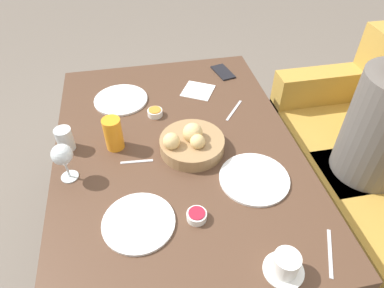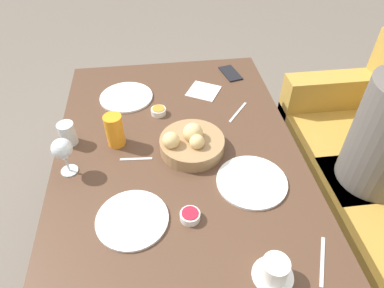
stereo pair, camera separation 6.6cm
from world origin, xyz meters
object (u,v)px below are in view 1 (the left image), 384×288
object	(u,v)px
water_tumbler	(65,139)
jam_bowl_berry	(197,216)
napkin	(198,91)
plate_far_center	(254,179)
fork_silver	(330,253)
spoon_coffee	(137,162)
seated_person	(369,158)
cell_phone	(223,72)
juice_glass	(113,134)
bread_basket	(191,143)
jam_bowl_honey	(155,112)
coffee_cup	(285,265)
plate_near_left	(121,100)
wine_glass	(62,156)
knife_silver	(234,110)
plate_near_right	(139,222)

from	to	relation	value
water_tumbler	jam_bowl_berry	distance (m)	0.62
napkin	water_tumbler	bearing A→B (deg)	-63.63
plate_far_center	napkin	size ratio (longest dim) A/B	1.35
fork_silver	spoon_coffee	world-z (taller)	same
seated_person	cell_phone	bearing A→B (deg)	-132.46
spoon_coffee	fork_silver	bearing A→B (deg)	47.40
jam_bowl_berry	fork_silver	bearing A→B (deg)	61.56
plate_far_center	juice_glass	distance (m)	0.57
cell_phone	bread_basket	bearing A→B (deg)	-26.96
jam_bowl_honey	fork_silver	world-z (taller)	jam_bowl_honey
plate_far_center	coffee_cup	xyz separation A→B (m)	(0.36, -0.03, 0.03)
jam_bowl_berry	napkin	world-z (taller)	jam_bowl_berry
napkin	plate_near_left	bearing A→B (deg)	-88.87
wine_glass	knife_silver	world-z (taller)	wine_glass
seated_person	plate_far_center	world-z (taller)	seated_person
plate_near_left	coffee_cup	xyz separation A→B (m)	(0.95, 0.43, 0.03)
knife_silver	coffee_cup	bearing A→B (deg)	-5.67
plate_near_left	jam_bowl_honey	distance (m)	0.21
bread_basket	jam_bowl_berry	world-z (taller)	bread_basket
water_tumbler	cell_phone	size ratio (longest dim) A/B	0.59
seated_person	bread_basket	size ratio (longest dim) A/B	4.45
fork_silver	juice_glass	bearing A→B (deg)	-134.21
knife_silver	cell_phone	size ratio (longest dim) A/B	0.85
bread_basket	coffee_cup	size ratio (longest dim) A/B	2.13
jam_bowl_berry	cell_phone	world-z (taller)	jam_bowl_berry
cell_phone	water_tumbler	bearing A→B (deg)	-60.06
coffee_cup	cell_phone	bearing A→B (deg)	174.17
fork_silver	cell_phone	xyz separation A→B (m)	(-1.08, -0.05, 0.00)
seated_person	fork_silver	xyz separation A→B (m)	(0.53, -0.55, 0.22)
plate_near_right	jam_bowl_berry	xyz separation A→B (m)	(0.02, 0.19, 0.01)
water_tumbler	bread_basket	bearing A→B (deg)	77.58
water_tumbler	wine_glass	bearing A→B (deg)	6.55
spoon_coffee	seated_person	bearing A→B (deg)	91.47
plate_far_center	wine_glass	size ratio (longest dim) A/B	1.66
plate_near_left	fork_silver	bearing A→B (deg)	32.49
spoon_coffee	cell_phone	distance (m)	0.76
wine_glass	cell_phone	size ratio (longest dim) A/B	0.96
juice_glass	spoon_coffee	size ratio (longest dim) A/B	1.09
bread_basket	wine_glass	distance (m)	0.48
plate_near_right	plate_far_center	size ratio (longest dim) A/B	0.93
seated_person	coffee_cup	size ratio (longest dim) A/B	9.48
cell_phone	juice_glass	bearing A→B (deg)	-50.73
bread_basket	jam_bowl_berry	bearing A→B (deg)	-7.81
seated_person	wine_glass	distance (m)	1.39
plate_near_right	spoon_coffee	bearing A→B (deg)	176.98
bread_basket	cell_phone	world-z (taller)	bread_basket
cell_phone	fork_silver	bearing A→B (deg)	2.60
fork_silver	coffee_cup	bearing A→B (deg)	-81.01
jam_bowl_berry	jam_bowl_honey	xyz separation A→B (m)	(-0.58, -0.07, 0.00)
plate_near_right	jam_bowl_honey	world-z (taller)	jam_bowl_honey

